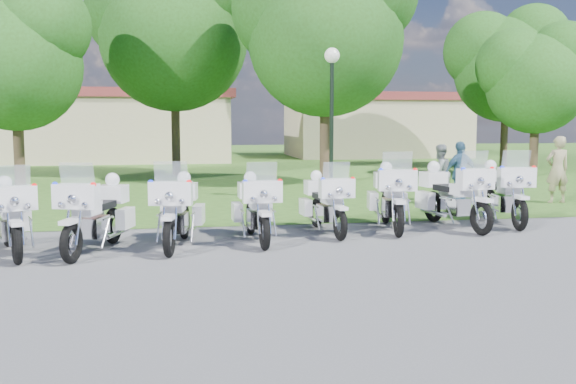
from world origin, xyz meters
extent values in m
plane|color=#58585D|center=(0.00, 0.00, 0.00)|extent=(100.00, 100.00, 0.00)
cube|color=#305B1C|center=(0.00, 27.00, 0.00)|extent=(100.00, 48.00, 0.01)
torus|color=black|center=(-4.49, -0.17, 0.33)|extent=(0.34, 0.68, 0.68)
torus|color=black|center=(-5.04, 1.46, 0.33)|extent=(0.34, 0.68, 0.68)
cube|color=white|center=(-4.48, -0.18, 0.69)|extent=(0.31, 0.48, 0.07)
cube|color=white|center=(-4.56, 0.05, 1.06)|extent=(0.77, 0.46, 0.40)
cube|color=silver|center=(-4.58, 0.11, 1.41)|extent=(0.58, 0.30, 0.38)
sphere|color=red|center=(-4.24, 0.10, 1.25)|extent=(0.09, 0.09, 0.09)
cube|color=silver|center=(-4.77, 0.67, 0.45)|extent=(0.51, 0.65, 0.34)
cube|color=white|center=(-4.69, 0.44, 0.81)|extent=(0.47, 0.60, 0.22)
cube|color=black|center=(-4.87, 0.95, 0.79)|extent=(0.53, 0.70, 0.12)
cube|color=white|center=(-4.70, 1.42, 0.51)|extent=(0.34, 0.56, 0.36)
cube|color=white|center=(-5.05, 1.49, 0.93)|extent=(0.59, 0.54, 0.32)
sphere|color=white|center=(-5.05, 1.49, 1.19)|extent=(0.26, 0.26, 0.26)
torus|color=black|center=(-3.63, -0.25, 0.34)|extent=(0.33, 0.70, 0.69)
torus|color=black|center=(-3.12, 1.43, 0.34)|extent=(0.33, 0.70, 0.69)
cube|color=white|center=(-3.63, -0.27, 0.70)|extent=(0.31, 0.49, 0.07)
cube|color=white|center=(-3.56, -0.02, 1.08)|extent=(0.78, 0.45, 0.41)
cube|color=silver|center=(-3.54, 0.04, 1.45)|extent=(0.59, 0.29, 0.39)
sphere|color=red|center=(-3.26, -0.17, 1.28)|extent=(0.09, 0.09, 0.09)
sphere|color=#1426E5|center=(-3.89, 0.02, 1.28)|extent=(0.09, 0.09, 0.09)
cube|color=silver|center=(-3.37, 0.61, 0.46)|extent=(0.50, 0.65, 0.35)
cube|color=white|center=(-3.44, 0.38, 0.83)|extent=(0.47, 0.61, 0.23)
cube|color=black|center=(-3.28, 0.91, 0.81)|extent=(0.52, 0.71, 0.12)
cube|color=white|center=(-2.87, 1.20, 0.52)|extent=(0.33, 0.57, 0.37)
cube|color=white|center=(-3.46, 1.38, 0.52)|extent=(0.33, 0.57, 0.37)
cube|color=white|center=(-3.11, 1.46, 0.95)|extent=(0.59, 0.54, 0.33)
sphere|color=white|center=(-3.11, 1.46, 1.22)|extent=(0.27, 0.27, 0.27)
torus|color=black|center=(-2.06, -0.01, 0.34)|extent=(0.24, 0.70, 0.69)
torus|color=black|center=(-1.78, 1.71, 0.34)|extent=(0.24, 0.70, 0.69)
cube|color=white|center=(-2.06, -0.03, 0.70)|extent=(0.25, 0.48, 0.07)
cube|color=white|center=(-2.02, 0.22, 1.08)|extent=(0.77, 0.36, 0.41)
cube|color=silver|center=(-2.01, 0.28, 1.44)|extent=(0.59, 0.21, 0.39)
sphere|color=red|center=(-1.70, 0.11, 1.27)|extent=(0.09, 0.09, 0.09)
sphere|color=#1426E5|center=(-2.35, 0.21, 1.27)|extent=(0.09, 0.09, 0.09)
cube|color=silver|center=(-1.91, 0.87, 0.46)|extent=(0.44, 0.62, 0.35)
cube|color=white|center=(-1.95, 0.62, 0.82)|extent=(0.41, 0.58, 0.23)
cube|color=black|center=(-1.86, 1.17, 0.80)|extent=(0.45, 0.68, 0.12)
cube|color=white|center=(-1.50, 1.51, 0.51)|extent=(0.27, 0.56, 0.37)
cube|color=white|center=(-2.11, 1.60, 0.51)|extent=(0.27, 0.56, 0.37)
cube|color=white|center=(-1.77, 1.74, 0.94)|extent=(0.55, 0.48, 0.33)
sphere|color=white|center=(-1.77, 1.74, 1.21)|extent=(0.27, 0.27, 0.27)
torus|color=black|center=(-0.37, 0.29, 0.33)|extent=(0.15, 0.67, 0.67)
torus|color=black|center=(-0.43, 1.98, 0.33)|extent=(0.15, 0.67, 0.67)
cube|color=white|center=(-0.37, 0.27, 0.68)|extent=(0.19, 0.44, 0.07)
cube|color=white|center=(-0.38, 0.52, 1.04)|extent=(0.72, 0.26, 0.40)
cube|color=silver|center=(-0.38, 0.58, 1.39)|extent=(0.56, 0.14, 0.37)
sphere|color=red|center=(-0.06, 0.47, 1.23)|extent=(0.09, 0.09, 0.09)
sphere|color=#1426E5|center=(-0.69, 0.45, 1.23)|extent=(0.09, 0.09, 0.09)
cube|color=silver|center=(-0.40, 1.16, 0.45)|extent=(0.36, 0.57, 0.34)
cube|color=white|center=(-0.39, 0.92, 0.80)|extent=(0.34, 0.53, 0.22)
cube|color=black|center=(-0.41, 1.45, 0.78)|extent=(0.36, 0.63, 0.12)
cube|color=white|center=(-0.13, 1.84, 0.50)|extent=(0.20, 0.52, 0.36)
cube|color=white|center=(-0.72, 1.82, 0.50)|extent=(0.20, 0.52, 0.36)
cube|color=white|center=(-0.43, 2.01, 0.92)|extent=(0.49, 0.42, 0.32)
sphere|color=white|center=(-0.43, 2.01, 1.17)|extent=(0.26, 0.26, 0.26)
torus|color=black|center=(1.21, 0.97, 0.32)|extent=(0.17, 0.65, 0.64)
torus|color=black|center=(1.09, 2.60, 0.32)|extent=(0.17, 0.65, 0.64)
cube|color=white|center=(1.21, 0.95, 0.65)|extent=(0.20, 0.43, 0.07)
cube|color=white|center=(1.19, 1.19, 1.01)|extent=(0.71, 0.28, 0.38)
cube|color=silver|center=(1.19, 1.25, 1.34)|extent=(0.54, 0.16, 0.36)
sphere|color=red|center=(1.50, 1.16, 1.19)|extent=(0.09, 0.09, 0.09)
sphere|color=#1426E5|center=(0.89, 1.11, 1.19)|extent=(0.09, 0.09, 0.09)
cube|color=silver|center=(1.15, 1.81, 0.43)|extent=(0.36, 0.56, 0.33)
cube|color=white|center=(1.17, 1.58, 0.77)|extent=(0.34, 0.52, 0.21)
cube|color=black|center=(1.13, 2.09, 0.75)|extent=(0.37, 0.62, 0.12)
cube|color=white|center=(1.39, 2.48, 0.48)|extent=(0.21, 0.51, 0.35)
cube|color=white|center=(0.81, 2.43, 0.48)|extent=(0.21, 0.51, 0.35)
cube|color=white|center=(1.09, 2.63, 0.88)|extent=(0.49, 0.42, 0.31)
sphere|color=white|center=(1.09, 2.63, 1.13)|extent=(0.25, 0.25, 0.25)
torus|color=black|center=(2.45, 1.13, 0.35)|extent=(0.27, 0.73, 0.72)
torus|color=black|center=(2.78, 2.93, 0.35)|extent=(0.27, 0.73, 0.72)
cube|color=white|center=(2.45, 1.10, 0.73)|extent=(0.27, 0.50, 0.08)
cube|color=white|center=(2.50, 1.37, 1.13)|extent=(0.81, 0.39, 0.43)
cube|color=silver|center=(2.51, 1.43, 1.51)|extent=(0.62, 0.24, 0.40)
sphere|color=red|center=(2.83, 1.24, 1.33)|extent=(0.10, 0.10, 0.10)
sphere|color=#1426E5|center=(2.15, 1.37, 1.33)|extent=(0.10, 0.10, 0.10)
cube|color=silver|center=(2.62, 2.05, 0.48)|extent=(0.47, 0.66, 0.37)
cube|color=white|center=(2.58, 1.79, 0.86)|extent=(0.44, 0.61, 0.24)
cube|color=black|center=(2.68, 2.36, 0.84)|extent=(0.48, 0.72, 0.13)
cube|color=white|center=(3.07, 2.71, 0.54)|extent=(0.29, 0.58, 0.39)
cube|color=white|center=(2.43, 2.82, 0.54)|extent=(0.29, 0.58, 0.39)
cube|color=white|center=(2.79, 2.96, 0.99)|extent=(0.58, 0.52, 0.34)
sphere|color=white|center=(2.79, 2.96, 1.27)|extent=(0.28, 0.28, 0.28)
torus|color=black|center=(4.20, 1.06, 0.36)|extent=(0.25, 0.74, 0.72)
torus|color=black|center=(3.92, 2.88, 0.36)|extent=(0.25, 0.74, 0.72)
cube|color=white|center=(4.20, 1.04, 0.73)|extent=(0.27, 0.50, 0.08)
cube|color=white|center=(4.16, 1.31, 1.13)|extent=(0.81, 0.38, 0.43)
cube|color=silver|center=(4.15, 1.37, 1.51)|extent=(0.62, 0.22, 0.41)
sphere|color=red|center=(4.51, 1.30, 1.34)|extent=(0.10, 0.10, 0.10)
sphere|color=#1426E5|center=(3.83, 1.19, 1.34)|extent=(0.10, 0.10, 0.10)
cube|color=silver|center=(4.06, 1.99, 0.49)|extent=(0.46, 0.65, 0.37)
cube|color=white|center=(4.10, 1.73, 0.86)|extent=(0.43, 0.61, 0.24)
cube|color=black|center=(4.00, 2.31, 0.84)|extent=(0.47, 0.72, 0.13)
cube|color=white|center=(4.26, 2.77, 0.54)|extent=(0.28, 0.59, 0.39)
cube|color=white|center=(3.62, 2.67, 0.54)|extent=(0.28, 0.59, 0.39)
cube|color=white|center=(3.91, 2.91, 0.99)|extent=(0.58, 0.51, 0.35)
sphere|color=white|center=(3.91, 2.91, 1.27)|extent=(0.28, 0.28, 0.28)
torus|color=black|center=(5.24, 1.42, 0.35)|extent=(0.23, 0.73, 0.72)
torus|color=black|center=(5.48, 3.22, 0.35)|extent=(0.23, 0.73, 0.72)
cube|color=white|center=(5.24, 1.40, 0.73)|extent=(0.25, 0.49, 0.07)
cube|color=white|center=(5.28, 1.66, 1.12)|extent=(0.80, 0.36, 0.43)
cube|color=silver|center=(5.29, 1.72, 1.50)|extent=(0.61, 0.21, 0.40)
sphere|color=red|center=(5.61, 1.55, 1.33)|extent=(0.10, 0.10, 0.10)
sphere|color=#1426E5|center=(4.93, 1.64, 1.33)|extent=(0.10, 0.10, 0.10)
cube|color=silver|center=(5.37, 2.34, 0.48)|extent=(0.44, 0.64, 0.36)
cube|color=white|center=(5.33, 2.09, 0.86)|extent=(0.41, 0.60, 0.24)
cube|color=black|center=(5.41, 2.66, 0.84)|extent=(0.45, 0.71, 0.13)
cube|color=white|center=(5.78, 3.02, 0.54)|extent=(0.26, 0.58, 0.39)
cube|color=white|center=(5.15, 3.11, 0.54)|extent=(0.26, 0.58, 0.39)
cube|color=white|center=(5.49, 3.25, 0.99)|extent=(0.57, 0.49, 0.34)
sphere|color=white|center=(5.49, 3.25, 1.26)|extent=(0.28, 0.28, 0.28)
cylinder|color=black|center=(2.55, 7.27, 2.02)|extent=(0.12, 0.12, 4.05)
sphere|color=white|center=(2.55, 7.27, 4.20)|extent=(0.44, 0.44, 0.44)
cylinder|color=#38281C|center=(-7.28, 12.36, 1.55)|extent=(0.36, 0.36, 3.10)
sphere|color=#234B15|center=(-7.28, 12.36, 4.23)|extent=(4.51, 4.51, 4.51)
sphere|color=#234B15|center=(-6.22, 12.08, 5.50)|extent=(3.10, 3.10, 3.10)
cylinder|color=#38281C|center=(-1.95, 16.78, 2.13)|extent=(0.36, 0.36, 4.26)
sphere|color=#234B15|center=(-1.95, 16.78, 5.81)|extent=(6.19, 6.19, 6.19)
sphere|color=#234B15|center=(-3.30, 17.27, 6.97)|extent=(4.65, 4.65, 4.65)
cylinder|color=#38281C|center=(3.43, 11.94, 1.93)|extent=(0.36, 0.36, 3.86)
sphere|color=#234B15|center=(3.43, 11.94, 5.27)|extent=(5.62, 5.62, 5.62)
sphere|color=#234B15|center=(2.20, 12.38, 6.32)|extent=(4.22, 4.22, 4.22)
cylinder|color=#38281C|center=(12.79, 13.65, 1.41)|extent=(0.36, 0.36, 2.81)
sphere|color=#234B15|center=(12.79, 13.65, 3.83)|extent=(4.09, 4.09, 4.09)
sphere|color=#234B15|center=(11.89, 13.97, 4.60)|extent=(3.07, 3.07, 3.07)
sphere|color=#234B15|center=(13.74, 13.40, 4.98)|extent=(2.81, 2.81, 2.81)
cylinder|color=#38281C|center=(14.41, 19.17, 1.78)|extent=(0.36, 0.36, 3.56)
sphere|color=#234B15|center=(14.41, 19.17, 4.85)|extent=(5.17, 5.17, 5.17)
sphere|color=#234B15|center=(13.27, 19.57, 5.82)|extent=(3.88, 3.88, 3.88)
sphere|color=#234B15|center=(15.62, 18.84, 6.31)|extent=(3.56, 3.56, 3.56)
cube|color=tan|center=(-6.00, 28.00, 1.80)|extent=(14.00, 8.00, 3.60)
cube|color=maroon|center=(-6.00, 28.00, 3.85)|extent=(14.56, 8.32, 0.50)
cube|color=tan|center=(11.00, 30.00, 1.80)|extent=(11.00, 7.00, 3.60)
cube|color=maroon|center=(11.00, 30.00, 3.85)|extent=(11.44, 7.28, 0.50)
imported|color=#9A8F68|center=(8.71, 5.54, 0.95)|extent=(0.70, 0.47, 1.89)
imported|color=gray|center=(5.63, 6.59, 0.82)|extent=(0.97, 0.86, 1.64)
imported|color=#376084|center=(5.82, 5.61, 0.88)|extent=(1.10, 0.65, 1.76)
camera|label=1|loc=(-1.88, -11.00, 2.32)|focal=40.00mm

